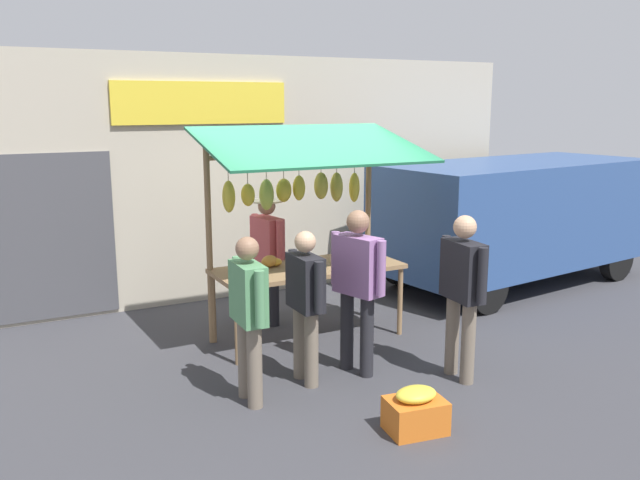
% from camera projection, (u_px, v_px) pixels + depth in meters
% --- Properties ---
extents(ground_plane, '(40.00, 40.00, 0.00)m').
position_uv_depth(ground_plane, '(308.00, 338.00, 8.04)').
color(ground_plane, '#38383D').
extents(street_backdrop, '(9.00, 0.30, 3.40)m').
position_uv_depth(street_backdrop, '(235.00, 178.00, 9.57)').
color(street_backdrop, '#B2A893').
rests_on(street_backdrop, ground).
extents(market_stall, '(2.50, 1.46, 2.50)m').
position_uv_depth(market_stall, '(304.00, 207.00, 7.78)').
color(market_stall, olive).
rests_on(market_stall, ground).
extents(vendor_with_sunhat, '(0.42, 0.69, 1.61)m').
position_uv_depth(vendor_with_sunhat, '(267.00, 250.00, 8.41)').
color(vendor_with_sunhat, '#232328').
rests_on(vendor_with_sunhat, ground).
extents(shopper_with_ponytail, '(0.26, 0.71, 1.68)m').
position_uv_depth(shopper_with_ponytail, '(462.00, 285.00, 6.68)').
color(shopper_with_ponytail, '#726656').
rests_on(shopper_with_ponytail, ground).
extents(shopper_with_shopping_bag, '(0.22, 0.67, 1.55)m').
position_uv_depth(shopper_with_shopping_bag, '(305.00, 297.00, 6.61)').
color(shopper_with_shopping_bag, '#726656').
rests_on(shopper_with_shopping_bag, ground).
extents(shopper_in_grey_tee, '(0.24, 0.68, 1.58)m').
position_uv_depth(shopper_in_grey_tee, '(249.00, 309.00, 6.15)').
color(shopper_in_grey_tee, '#726656').
rests_on(shopper_in_grey_tee, ground).
extents(shopper_in_striped_shirt, '(0.35, 0.70, 1.71)m').
position_uv_depth(shopper_in_striped_shirt, '(357.00, 279.00, 6.83)').
color(shopper_in_striped_shirt, '#232328').
rests_on(shopper_in_striped_shirt, ground).
extents(parked_van, '(4.60, 2.38, 1.88)m').
position_uv_depth(parked_van, '(508.00, 213.00, 10.17)').
color(parked_van, '#2D4C84').
rests_on(parked_van, ground).
extents(produce_crate_near, '(0.53, 0.43, 0.40)m').
position_uv_depth(produce_crate_near, '(416.00, 411.00, 5.73)').
color(produce_crate_near, '#D1661E').
rests_on(produce_crate_near, ground).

